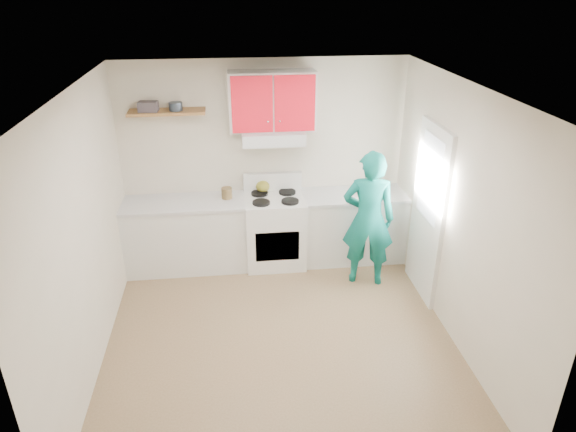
{
  "coord_description": "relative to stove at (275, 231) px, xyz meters",
  "views": [
    {
      "loc": [
        -0.43,
        -4.35,
        3.48
      ],
      "look_at": [
        0.15,
        0.55,
        1.15
      ],
      "focal_mm": 31.89,
      "sensor_mm": 36.0,
      "label": 1
    }
  ],
  "objects": [
    {
      "name": "upper_cabinets",
      "position": [
        0.0,
        0.16,
        1.66
      ],
      "size": [
        1.02,
        0.33,
        0.7
      ],
      "primitive_type": "cube",
      "color": "red",
      "rests_on": "back_wall"
    },
    {
      "name": "counter_left",
      "position": [
        -1.14,
        0.02,
        -0.01
      ],
      "size": [
        1.52,
        0.6,
        0.9
      ],
      "primitive_type": "cube",
      "color": "silver",
      "rests_on": "floor"
    },
    {
      "name": "floor",
      "position": [
        -0.1,
        -1.57,
        -0.46
      ],
      "size": [
        3.8,
        3.8,
        0.0
      ],
      "primitive_type": "plane",
      "color": "brown",
      "rests_on": "ground"
    },
    {
      "name": "silicone_mat",
      "position": [
        1.47,
        -0.02,
        0.44
      ],
      "size": [
        0.32,
        0.29,
        0.01
      ],
      "primitive_type": "cube",
      "rotation": [
        0.0,
        0.0,
        -0.3
      ],
      "color": "red",
      "rests_on": "counter_right"
    },
    {
      "name": "door_glass",
      "position": [
        1.65,
        -0.88,
        0.99
      ],
      "size": [
        0.01,
        0.55,
        0.95
      ],
      "primitive_type": "cube",
      "color": "white",
      "rests_on": "door"
    },
    {
      "name": "left_wall",
      "position": [
        -1.9,
        -1.57,
        0.84
      ],
      "size": [
        0.04,
        3.8,
        2.6
      ],
      "primitive_type": "cube",
      "color": "beige",
      "rests_on": "floor"
    },
    {
      "name": "range_hood",
      "position": [
        0.0,
        0.1,
        1.24
      ],
      "size": [
        0.76,
        0.44,
        0.15
      ],
      "primitive_type": "cube",
      "color": "silver",
      "rests_on": "back_wall"
    },
    {
      "name": "ceiling",
      "position": [
        -0.1,
        -1.57,
        2.14
      ],
      "size": [
        3.6,
        3.8,
        0.04
      ],
      "primitive_type": "cube",
      "color": "white",
      "rests_on": "floor"
    },
    {
      "name": "shelf",
      "position": [
        -1.25,
        0.18,
        1.56
      ],
      "size": [
        0.9,
        0.3,
        0.04
      ],
      "primitive_type": "cube",
      "color": "brown",
      "rests_on": "back_wall"
    },
    {
      "name": "kettle",
      "position": [
        -0.13,
        0.23,
        0.54
      ],
      "size": [
        0.19,
        0.19,
        0.15
      ],
      "primitive_type": "ellipsoid",
      "rotation": [
        0.0,
        0.0,
        0.03
      ],
      "color": "olive",
      "rests_on": "stove"
    },
    {
      "name": "front_wall",
      "position": [
        -0.1,
        -3.47,
        0.84
      ],
      "size": [
        3.6,
        0.04,
        2.6
      ],
      "primitive_type": "cube",
      "color": "beige",
      "rests_on": "floor"
    },
    {
      "name": "stove",
      "position": [
        0.0,
        0.0,
        0.0
      ],
      "size": [
        0.76,
        0.65,
        0.92
      ],
      "primitive_type": "cube",
      "color": "white",
      "rests_on": "floor"
    },
    {
      "name": "counter_right",
      "position": [
        1.04,
        0.02,
        -0.01
      ],
      "size": [
        1.32,
        0.6,
        0.9
      ],
      "primitive_type": "cube",
      "color": "silver",
      "rests_on": "floor"
    },
    {
      "name": "right_wall",
      "position": [
        1.7,
        -1.57,
        0.84
      ],
      "size": [
        0.04,
        3.8,
        2.6
      ],
      "primitive_type": "cube",
      "color": "beige",
      "rests_on": "floor"
    },
    {
      "name": "back_wall",
      "position": [
        -0.1,
        0.32,
        0.84
      ],
      "size": [
        3.6,
        0.04,
        2.6
      ],
      "primitive_type": "cube",
      "color": "beige",
      "rests_on": "floor"
    },
    {
      "name": "crock",
      "position": [
        -0.6,
        0.07,
        0.52
      ],
      "size": [
        0.14,
        0.14,
        0.16
      ],
      "primitive_type": "cylinder",
      "rotation": [
        0.0,
        0.0,
        -0.06
      ],
      "color": "#503F23",
      "rests_on": "counter_left"
    },
    {
      "name": "cutting_board",
      "position": [
        0.67,
        0.02,
        0.45
      ],
      "size": [
        0.27,
        0.21,
        0.02
      ],
      "primitive_type": "cube",
      "rotation": [
        0.0,
        0.0,
        0.04
      ],
      "color": "olive",
      "rests_on": "counter_right"
    },
    {
      "name": "tin",
      "position": [
        -1.14,
        0.16,
        1.63
      ],
      "size": [
        0.19,
        0.19,
        0.1
      ],
      "primitive_type": "cylinder",
      "rotation": [
        0.0,
        0.0,
        0.23
      ],
      "color": "#333D4C",
      "rests_on": "shelf"
    },
    {
      "name": "door",
      "position": [
        1.68,
        -0.88,
        0.56
      ],
      "size": [
        0.05,
        0.85,
        2.05
      ],
      "primitive_type": "cube",
      "color": "white",
      "rests_on": "floor"
    },
    {
      "name": "person",
      "position": [
        1.07,
        -0.59,
        0.39
      ],
      "size": [
        0.7,
        0.54,
        1.7
      ],
      "primitive_type": "imported",
      "rotation": [
        0.0,
        0.0,
        2.91
      ],
      "color": "#0C6C62",
      "rests_on": "floor"
    },
    {
      "name": "books",
      "position": [
        -1.45,
        0.15,
        1.63
      ],
      "size": [
        0.23,
        0.18,
        0.11
      ],
      "primitive_type": "cube",
      "rotation": [
        0.0,
        0.0,
        -0.08
      ],
      "color": "#433B42",
      "rests_on": "shelf"
    }
  ]
}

